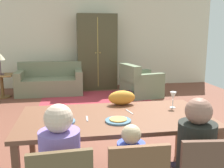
% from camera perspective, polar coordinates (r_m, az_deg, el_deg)
% --- Properties ---
extents(ground_plane, '(7.23, 6.27, 0.02)m').
position_cam_1_polar(ground_plane, '(4.90, -0.37, -7.86)').
color(ground_plane, brown).
extents(back_wall, '(7.23, 0.10, 2.70)m').
position_cam_1_polar(back_wall, '(7.80, -4.02, 9.47)').
color(back_wall, beige).
rests_on(back_wall, ground_plane).
extents(dining_table, '(1.94, 1.00, 0.76)m').
position_cam_1_polar(dining_table, '(2.70, 0.66, -8.32)').
color(dining_table, brown).
rests_on(dining_table, ground_plane).
extents(plate_near_man, '(0.25, 0.25, 0.02)m').
position_cam_1_polar(plate_near_man, '(2.53, -10.96, -8.15)').
color(plate_near_man, '#5078A4').
rests_on(plate_near_man, dining_table).
extents(pizza_near_man, '(0.17, 0.17, 0.01)m').
position_cam_1_polar(pizza_near_man, '(2.52, -10.97, -7.83)').
color(pizza_near_man, gold).
rests_on(pizza_near_man, plate_near_man).
extents(plate_near_child, '(0.25, 0.25, 0.02)m').
position_cam_1_polar(plate_near_child, '(2.51, 1.37, -8.10)').
color(plate_near_child, teal).
rests_on(plate_near_child, dining_table).
extents(pizza_near_child, '(0.17, 0.17, 0.01)m').
position_cam_1_polar(pizza_near_child, '(2.50, 1.37, -7.77)').
color(pizza_near_child, gold).
rests_on(pizza_near_child, plate_near_child).
extents(wine_glass, '(0.07, 0.07, 0.19)m').
position_cam_1_polar(wine_glass, '(3.00, 13.31, -2.68)').
color(wine_glass, silver).
rests_on(wine_glass, dining_table).
extents(fork, '(0.02, 0.15, 0.01)m').
position_cam_1_polar(fork, '(2.60, -5.52, -7.58)').
color(fork, silver).
rests_on(fork, dining_table).
extents(knife, '(0.05, 0.17, 0.01)m').
position_cam_1_polar(knife, '(2.80, 3.84, -6.12)').
color(knife, silver).
rests_on(knife, dining_table).
extents(person_woman, '(0.31, 0.41, 1.11)m').
position_cam_1_polar(person_woman, '(2.33, 17.44, -17.07)').
color(person_woman, '#383953').
rests_on(person_woman, ground_plane).
extents(cat, '(0.32, 0.17, 0.17)m').
position_cam_1_polar(cat, '(3.06, 2.16, -3.02)').
color(cat, orange).
rests_on(cat, dining_table).
extents(area_rug, '(2.60, 1.80, 0.01)m').
position_cam_1_polar(area_rug, '(6.27, -3.61, -3.44)').
color(area_rug, '#A12D38').
rests_on(area_rug, ground_plane).
extents(couch, '(1.68, 0.86, 0.82)m').
position_cam_1_polar(couch, '(7.03, -13.48, 0.40)').
color(couch, '#707357').
rests_on(couch, ground_plane).
extents(armchair, '(1.03, 1.02, 0.82)m').
position_cam_1_polar(armchair, '(6.58, 6.12, 0.04)').
color(armchair, slate).
rests_on(armchair, ground_plane).
extents(armoire, '(1.10, 0.59, 2.10)m').
position_cam_1_polar(armoire, '(7.43, -3.37, 7.07)').
color(armoire, '#423D26').
rests_on(armoire, ground_plane).
extents(side_table, '(0.56, 0.56, 0.58)m').
position_cam_1_polar(side_table, '(6.96, -23.14, 0.28)').
color(side_table, brown).
rests_on(side_table, ground_plane).
extents(table_lamp, '(0.26, 0.26, 0.54)m').
position_cam_1_polar(table_lamp, '(6.87, -23.55, 5.46)').
color(table_lamp, '#563A42').
rests_on(table_lamp, side_table).
extents(handbag, '(0.32, 0.16, 0.26)m').
position_cam_1_polar(handbag, '(6.04, 2.74, -2.76)').
color(handbag, '#2E1626').
rests_on(handbag, ground_plane).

